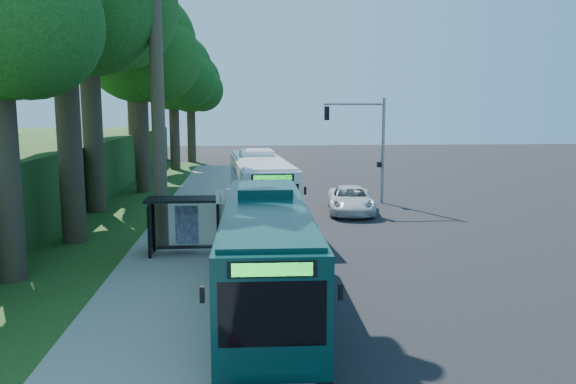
{
  "coord_description": "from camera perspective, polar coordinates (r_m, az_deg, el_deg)",
  "views": [
    {
      "loc": [
        -4.5,
        -26.71,
        6.31
      ],
      "look_at": [
        -2.27,
        1.0,
        2.16
      ],
      "focal_mm": 35.0,
      "sensor_mm": 36.0,
      "label": 1
    }
  ],
  "objects": [
    {
      "name": "sidewalk",
      "position": [
        27.58,
        -10.34,
        -4.76
      ],
      "size": [
        4.5,
        70.0,
        0.12
      ],
      "primitive_type": "cube",
      "color": "gray",
      "rests_on": "ground"
    },
    {
      "name": "tree_2",
      "position": [
        43.53,
        -14.78,
        13.7
      ],
      "size": [
        8.82,
        8.4,
        15.12
      ],
      "color": "#382B1E",
      "rests_on": "ground"
    },
    {
      "name": "tree_5",
      "position": [
        67.01,
        -9.83,
        10.63
      ],
      "size": [
        7.35,
        7.0,
        12.86
      ],
      "color": "#382B1E",
      "rests_on": "ground"
    },
    {
      "name": "red_curb",
      "position": [
        23.56,
        -5.69,
        -6.93
      ],
      "size": [
        0.25,
        30.0,
        0.13
      ],
      "primitive_type": "cube",
      "color": "maroon",
      "rests_on": "ground"
    },
    {
      "name": "white_bus",
      "position": [
        32.16,
        -2.92,
        0.55
      ],
      "size": [
        3.58,
        13.06,
        3.85
      ],
      "rotation": [
        0.0,
        0.0,
        0.06
      ],
      "color": "white",
      "rests_on": "ground"
    },
    {
      "name": "pickup",
      "position": [
        34.42,
        6.39,
        -0.79
      ],
      "size": [
        3.34,
        6.02,
        1.59
      ],
      "primitive_type": "imported",
      "rotation": [
        0.0,
        0.0,
        -0.13
      ],
      "color": "silver",
      "rests_on": "ground"
    },
    {
      "name": "grass_verge",
      "position": [
        33.43,
        -19.26,
        -2.83
      ],
      "size": [
        8.0,
        70.0,
        0.06
      ],
      "primitive_type": "cube",
      "color": "#234719",
      "rests_on": "ground"
    },
    {
      "name": "tree_3",
      "position": [
        51.86,
        -15.49,
        14.46
      ],
      "size": [
        10.08,
        9.6,
        17.28
      ],
      "color": "#382B1E",
      "rests_on": "ground"
    },
    {
      "name": "tree_4",
      "position": [
        59.2,
        -11.52,
        11.63
      ],
      "size": [
        8.4,
        8.0,
        14.14
      ],
      "color": "#382B1E",
      "rests_on": "ground"
    },
    {
      "name": "teal_bus",
      "position": [
        18.07,
        -2.23,
        -6.02
      ],
      "size": [
        2.88,
        12.36,
        3.67
      ],
      "rotation": [
        0.0,
        0.0,
        -0.02
      ],
      "color": "#09322F",
      "rests_on": "ground"
    },
    {
      "name": "ground",
      "position": [
        27.82,
        4.85,
        -4.66
      ],
      "size": [
        140.0,
        140.0,
        0.0
      ],
      "primitive_type": "plane",
      "color": "black",
      "rests_on": "ground"
    },
    {
      "name": "bus_shelter",
      "position": [
        24.43,
        -11.0,
        -2.3
      ],
      "size": [
        3.2,
        1.51,
        2.55
      ],
      "color": "black",
      "rests_on": "ground"
    },
    {
      "name": "stop_sign_pole",
      "position": [
        22.14,
        -6.85,
        -2.59
      ],
      "size": [
        0.35,
        0.06,
        3.17
      ],
      "color": "gray",
      "rests_on": "ground"
    },
    {
      "name": "traffic_signal_pole",
      "position": [
        37.68,
        8.14,
        5.53
      ],
      "size": [
        4.1,
        0.3,
        7.0
      ],
      "color": "gray",
      "rests_on": "ground"
    }
  ]
}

